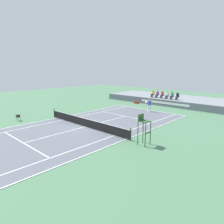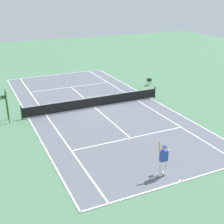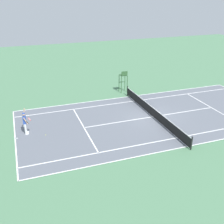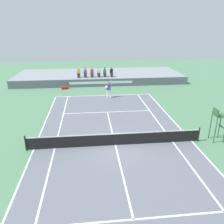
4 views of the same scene
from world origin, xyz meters
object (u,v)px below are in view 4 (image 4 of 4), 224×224
object	(u,v)px
spectator_seated_4	(105,72)
umpire_chair	(218,120)
spectator_seated_2	(92,73)
equipment_bag	(65,88)
spectator_seated_0	(79,73)
spectator_seated_5	(112,72)
spectator_seated_3	(99,73)
tennis_ball	(103,102)
tennis_player	(109,89)
spectator_seated_1	(85,73)

from	to	relation	value
spectator_seated_4	umpire_chair	world-z (taller)	umpire_chair
spectator_seated_2	equipment_bag	world-z (taller)	spectator_seated_2
spectator_seated_0	spectator_seated_5	distance (m)	4.53
spectator_seated_2	equipment_bag	bearing A→B (deg)	-148.28
spectator_seated_0	umpire_chair	xyz separation A→B (m)	(10.16, -17.45, -0.09)
spectator_seated_0	umpire_chair	world-z (taller)	umpire_chair
spectator_seated_3	spectator_seated_4	size ratio (longest dim) A/B	1.00
spectator_seated_0	spectator_seated_5	world-z (taller)	same
umpire_chair	equipment_bag	xyz separation A→B (m)	(-11.92, 15.23, -1.40)
spectator_seated_0	umpire_chair	bearing A→B (deg)	-59.78
tennis_ball	equipment_bag	bearing A→B (deg)	128.61
spectator_seated_0	tennis_player	distance (m)	7.39
tennis_player	tennis_ball	distance (m)	1.88
umpire_chair	equipment_bag	bearing A→B (deg)	128.05
spectator_seated_0	spectator_seated_4	distance (m)	3.60
spectator_seated_3	tennis_player	distance (m)	6.54
spectator_seated_0	equipment_bag	distance (m)	3.20
tennis_player	umpire_chair	world-z (taller)	umpire_chair
spectator_seated_4	tennis_player	bearing A→B (deg)	-90.49
equipment_bag	tennis_player	bearing A→B (deg)	-38.63
spectator_seated_0	spectator_seated_5	xyz separation A→B (m)	(4.53, 0.00, 0.00)
spectator_seated_0	equipment_bag	size ratio (longest dim) A/B	1.34
spectator_seated_4	tennis_player	xyz separation A→B (m)	(-0.05, -6.45, -0.65)
umpire_chair	spectator_seated_4	bearing A→B (deg)	110.62
spectator_seated_1	umpire_chair	xyz separation A→B (m)	(9.27, -17.45, -0.09)
spectator_seated_2	tennis_player	xyz separation A→B (m)	(1.71, -6.45, -0.65)
spectator_seated_2	spectator_seated_5	xyz separation A→B (m)	(2.70, 0.00, 0.00)
spectator_seated_3	tennis_ball	world-z (taller)	spectator_seated_3
spectator_seated_4	spectator_seated_1	bearing A→B (deg)	180.00
spectator_seated_4	equipment_bag	size ratio (longest dim) A/B	1.34
spectator_seated_3	spectator_seated_4	world-z (taller)	same
umpire_chair	tennis_player	bearing A→B (deg)	121.06
tennis_player	spectator_seated_5	bearing A→B (deg)	81.31
tennis_ball	tennis_player	bearing A→B (deg)	60.36
spectator_seated_3	umpire_chair	distance (m)	18.96
spectator_seated_1	spectator_seated_3	xyz separation A→B (m)	(1.85, 0.00, 0.00)
tennis_player	tennis_ball	world-z (taller)	tennis_player
spectator_seated_1	tennis_ball	distance (m)	8.23
spectator_seated_1	equipment_bag	size ratio (longest dim) A/B	1.34
spectator_seated_3	equipment_bag	size ratio (longest dim) A/B	1.34
spectator_seated_5	tennis_player	world-z (taller)	spectator_seated_5
tennis_ball	umpire_chair	bearing A→B (deg)	-52.28
spectator_seated_4	spectator_seated_5	size ratio (longest dim) A/B	1.00
spectator_seated_2	spectator_seated_5	distance (m)	2.70
spectator_seated_4	spectator_seated_5	xyz separation A→B (m)	(0.93, 0.00, 0.00)
umpire_chair	spectator_seated_5	bearing A→B (deg)	107.90
spectator_seated_0	spectator_seated_2	distance (m)	1.83
spectator_seated_3	spectator_seated_5	world-z (taller)	same
tennis_player	spectator_seated_1	bearing A→B (deg)	112.27
tennis_ball	spectator_seated_0	bearing A→B (deg)	109.25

